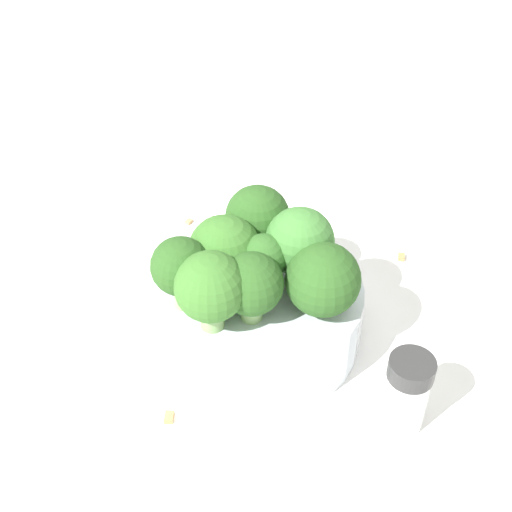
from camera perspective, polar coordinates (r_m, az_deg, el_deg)
ground_plane at (r=0.56m, az=-0.00°, el=-6.34°), size 3.00×3.00×0.00m
bowl at (r=0.55m, az=-0.00°, el=-4.52°), size 0.16×0.16×0.05m
broccoli_floret_0 at (r=0.50m, az=0.48°, el=-0.57°), size 0.03×0.03×0.05m
broccoli_floret_1 at (r=0.48m, az=-3.66°, el=-2.59°), size 0.05×0.05×0.06m
broccoli_floret_2 at (r=0.49m, az=-6.05°, el=-0.96°), size 0.04×0.04×0.06m
broccoli_floret_3 at (r=0.49m, az=5.38°, el=-1.93°), size 0.05×0.05×0.06m
broccoli_floret_4 at (r=0.51m, az=3.51°, el=1.03°), size 0.05×0.05×0.06m
broccoli_floret_5 at (r=0.51m, az=-2.50°, el=0.27°), size 0.05×0.05×0.06m
broccoli_floret_6 at (r=0.48m, az=-0.37°, el=-2.35°), size 0.04×0.04×0.05m
broccoli_floret_7 at (r=0.53m, az=0.12°, el=2.99°), size 0.05×0.05×0.06m
pepper_shaker at (r=0.50m, az=11.94°, el=-10.65°), size 0.03×0.03×0.06m
almond_crumb_0 at (r=0.51m, az=-6.98°, el=-12.54°), size 0.01×0.01×0.01m
almond_crumb_1 at (r=0.62m, az=-6.60°, el=-0.68°), size 0.01×0.01×0.01m
almond_crumb_2 at (r=0.64m, az=11.57°, el=0.05°), size 0.01×0.01×0.01m
almond_crumb_3 at (r=0.67m, az=-5.40°, el=2.86°), size 0.01×0.01×0.01m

